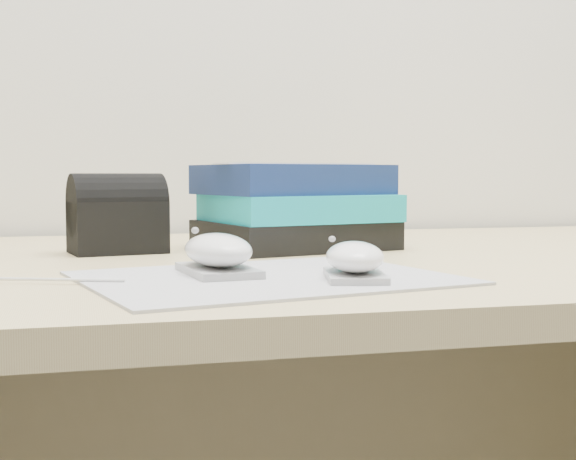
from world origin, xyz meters
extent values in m
cube|color=tan|center=(0.00, 1.58, 0.71)|extent=(1.60, 0.80, 0.03)
cube|color=tan|center=(0.00, 1.96, 0.35)|extent=(1.52, 0.03, 0.35)
cube|color=gray|center=(-0.10, 1.38, 0.73)|extent=(0.38, 0.32, 0.00)
cube|color=#9A9A9D|center=(-0.14, 1.41, 0.74)|extent=(0.07, 0.12, 0.01)
ellipsoid|color=white|center=(-0.14, 1.41, 0.76)|extent=(0.07, 0.11, 0.03)
ellipsoid|color=gray|center=(-0.16, 1.41, 0.78)|extent=(0.01, 0.01, 0.01)
cube|color=#A3A3A5|center=(-0.02, 1.34, 0.74)|extent=(0.07, 0.11, 0.01)
ellipsoid|color=white|center=(-0.02, 1.34, 0.75)|extent=(0.07, 0.10, 0.03)
ellipsoid|color=gray|center=(-0.04, 1.34, 0.77)|extent=(0.01, 0.01, 0.01)
cylinder|color=silver|center=(-0.33, 1.41, 0.73)|extent=(0.20, 0.08, 0.00)
cube|color=black|center=(0.01, 1.67, 0.75)|extent=(0.27, 0.23, 0.04)
cube|color=#10A1B1|center=(0.02, 1.67, 0.78)|extent=(0.26, 0.22, 0.04)
cube|color=navy|center=(0.01, 1.68, 0.82)|extent=(0.26, 0.23, 0.04)
cube|color=white|center=(0.01, 1.65, 0.84)|extent=(0.23, 0.11, 0.00)
cube|color=black|center=(-0.22, 1.67, 0.76)|extent=(0.13, 0.10, 0.07)
cylinder|color=black|center=(-0.22, 1.67, 0.79)|extent=(0.13, 0.10, 0.08)
camera|label=1|loc=(-0.26, 0.64, 0.83)|focal=50.00mm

